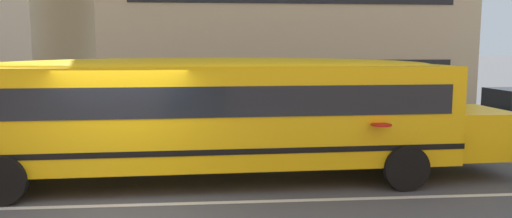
# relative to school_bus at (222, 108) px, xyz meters

# --- Properties ---
(ground_plane) EXTENTS (400.00, 400.00, 0.00)m
(ground_plane) POSITION_rel_school_bus_xyz_m (-1.91, -1.54, -1.61)
(ground_plane) COLOR #4C4C4F
(sidewalk_far) EXTENTS (120.00, 3.00, 0.01)m
(sidewalk_far) POSITION_rel_school_bus_xyz_m (-1.91, 6.32, -1.60)
(sidewalk_far) COLOR gray
(sidewalk_far) RESTS_ON ground_plane
(lane_centreline) EXTENTS (110.00, 0.16, 0.01)m
(lane_centreline) POSITION_rel_school_bus_xyz_m (-1.91, -1.54, -1.61)
(lane_centreline) COLOR silver
(lane_centreline) RESTS_ON ground_plane
(school_bus) EXTENTS (12.18, 2.90, 2.71)m
(school_bus) POSITION_rel_school_bus_xyz_m (0.00, 0.00, 0.00)
(school_bus) COLOR yellow
(school_bus) RESTS_ON ground_plane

